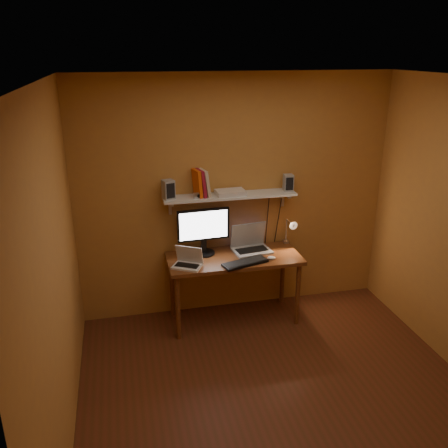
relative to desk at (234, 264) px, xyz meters
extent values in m
cube|color=#592716|center=(0.09, -1.28, -0.67)|extent=(3.40, 3.20, 0.02)
cube|color=silver|center=(0.09, -1.28, 1.95)|extent=(3.40, 3.20, 0.02)
cube|color=#A16831|center=(0.09, 0.33, 0.64)|extent=(3.40, 0.02, 2.60)
cube|color=#A16831|center=(0.09, -2.89, 0.64)|extent=(3.40, 0.02, 2.60)
cube|color=#A16831|center=(-1.62, -1.28, 0.64)|extent=(0.02, 3.20, 2.60)
cube|color=brown|center=(0.00, 0.00, 0.07)|extent=(1.40, 0.60, 0.04)
cylinder|color=brown|center=(-0.64, -0.24, -0.31)|extent=(0.05, 0.05, 0.71)
cylinder|color=brown|center=(0.64, -0.24, -0.31)|extent=(0.05, 0.05, 0.71)
cylinder|color=brown|center=(-0.64, 0.24, -0.31)|extent=(0.05, 0.05, 0.71)
cylinder|color=brown|center=(0.64, 0.24, -0.31)|extent=(0.05, 0.05, 0.71)
cube|color=silver|center=(0.00, 0.19, 0.70)|extent=(1.40, 0.25, 0.02)
cube|color=silver|center=(-0.62, 0.30, 0.60)|extent=(0.03, 0.03, 0.18)
cube|color=silver|center=(0.62, 0.30, 0.60)|extent=(0.03, 0.03, 0.18)
cylinder|color=black|center=(-0.30, 0.15, 0.09)|extent=(0.25, 0.25, 0.02)
cube|color=black|center=(-0.30, 0.15, 0.18)|extent=(0.06, 0.05, 0.17)
cube|color=black|center=(-0.30, 0.15, 0.41)|extent=(0.55, 0.06, 0.34)
cube|color=white|center=(-0.30, 0.13, 0.41)|extent=(0.51, 0.03, 0.30)
cube|color=gray|center=(0.22, 0.09, 0.10)|extent=(0.43, 0.33, 0.02)
cube|color=black|center=(0.22, 0.09, 0.11)|extent=(0.35, 0.20, 0.00)
cube|color=gray|center=(0.20, 0.20, 0.24)|extent=(0.40, 0.12, 0.28)
cube|color=#161747|center=(0.20, 0.20, 0.24)|extent=(0.35, 0.09, 0.23)
cube|color=silver|center=(-0.52, -0.15, 0.10)|extent=(0.34, 0.30, 0.02)
cube|color=black|center=(-0.52, -0.15, 0.11)|extent=(0.26, 0.21, 0.00)
cube|color=silver|center=(-0.49, -0.09, 0.20)|extent=(0.27, 0.19, 0.19)
cube|color=black|center=(-0.49, -0.09, 0.20)|extent=(0.23, 0.16, 0.16)
cube|color=black|center=(0.07, -0.20, 0.10)|extent=(0.50, 0.29, 0.03)
ellipsoid|color=silver|center=(0.36, -0.15, 0.10)|extent=(0.10, 0.08, 0.03)
cube|color=silver|center=(0.66, 0.24, 0.08)|extent=(0.05, 0.06, 0.08)
cylinder|color=silver|center=(0.66, 0.24, 0.23)|extent=(0.02, 0.02, 0.28)
cylinder|color=silver|center=(0.66, 0.16, 0.37)|extent=(0.01, 0.16, 0.01)
cone|color=silver|center=(0.66, 0.08, 0.37)|extent=(0.09, 0.09, 0.09)
sphere|color=#FFE0A5|center=(0.66, 0.06, 0.37)|extent=(0.04, 0.04, 0.04)
cube|color=gray|center=(-0.64, 0.19, 0.81)|extent=(0.13, 0.13, 0.19)
cube|color=gray|center=(0.64, 0.20, 0.80)|extent=(0.11, 0.11, 0.18)
cube|color=#D44D10|center=(-0.34, 0.20, 0.85)|extent=(0.09, 0.20, 0.28)
cube|color=maroon|center=(-0.30, 0.20, 0.85)|extent=(0.10, 0.20, 0.28)
cube|color=#BEAC92|center=(-0.26, 0.20, 0.85)|extent=(0.11, 0.20, 0.28)
cube|color=silver|center=(-0.34, 0.14, 0.74)|extent=(0.10, 0.04, 0.06)
cylinder|color=black|center=(-0.34, 0.12, 0.74)|extent=(0.04, 0.02, 0.04)
cube|color=silver|center=(0.00, 0.18, 0.74)|extent=(0.31, 0.22, 0.05)
camera|label=1|loc=(-1.11, -4.41, 2.14)|focal=38.00mm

